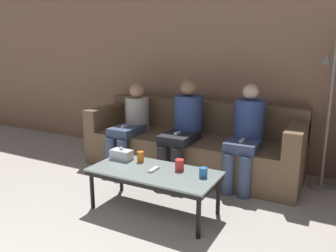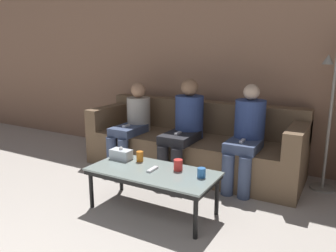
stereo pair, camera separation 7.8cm
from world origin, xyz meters
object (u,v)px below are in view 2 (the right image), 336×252
(couch, at_px, (192,145))
(seated_person_mid_right, at_px, (247,133))
(tissue_box, at_px, (121,154))
(coffee_table, at_px, (153,174))
(cup_near_right, at_px, (178,165))
(cup_near_left, at_px, (201,173))
(seated_person_mid_left, at_px, (185,125))
(cup_far_center, at_px, (140,156))
(standing_lamp, at_px, (334,97))
(seated_person_left_end, at_px, (133,122))
(game_remote, at_px, (152,169))

(couch, bearing_deg, seated_person_mid_right, -15.21)
(tissue_box, relative_size, seated_person_mid_right, 0.19)
(coffee_table, bearing_deg, cup_near_right, 29.94)
(cup_near_left, xyz_separation_m, cup_near_right, (-0.26, 0.05, 0.01))
(cup_near_left, height_order, seated_person_mid_left, seated_person_mid_left)
(couch, distance_m, cup_near_left, 1.31)
(cup_far_center, bearing_deg, coffee_table, -31.96)
(couch, bearing_deg, cup_near_right, -71.38)
(tissue_box, height_order, seated_person_mid_left, seated_person_mid_left)
(couch, xyz_separation_m, coffee_table, (0.16, -1.21, 0.05))
(cup_near_right, relative_size, tissue_box, 0.47)
(cup_far_center, xyz_separation_m, tissue_box, (-0.21, -0.03, -0.00))
(cup_near_right, distance_m, tissue_box, 0.66)
(tissue_box, relative_size, standing_lamp, 0.13)
(cup_far_center, bearing_deg, seated_person_left_end, 129.03)
(seated_person_mid_left, bearing_deg, seated_person_left_end, -178.26)
(game_remote, bearing_deg, couch, 97.54)
(game_remote, distance_m, standing_lamp, 2.03)
(cup_far_center, xyz_separation_m, game_remote, (0.25, -0.15, -0.04))
(couch, relative_size, cup_near_left, 31.40)
(cup_near_left, relative_size, cup_far_center, 0.83)
(cup_near_left, xyz_separation_m, seated_person_mid_right, (0.12, 0.94, 0.17))
(coffee_table, distance_m, seated_person_mid_left, 1.04)
(couch, xyz_separation_m, seated_person_left_end, (-0.75, -0.24, 0.27))
(game_remote, relative_size, seated_person_mid_left, 0.13)
(cup_near_left, height_order, standing_lamp, standing_lamp)
(game_remote, xyz_separation_m, seated_person_mid_right, (0.59, 1.01, 0.20))
(standing_lamp, bearing_deg, cup_near_right, -133.67)
(seated_person_left_end, xyz_separation_m, seated_person_mid_left, (0.75, 0.02, 0.05))
(cup_near_left, xyz_separation_m, cup_far_center, (-0.71, 0.09, 0.01))
(cup_near_left, bearing_deg, tissue_box, 176.73)
(standing_lamp, distance_m, seated_person_mid_right, 0.96)
(cup_far_center, relative_size, game_remote, 0.69)
(coffee_table, relative_size, cup_near_left, 14.07)
(game_remote, height_order, standing_lamp, standing_lamp)
(couch, height_order, seated_person_mid_right, seated_person_mid_right)
(tissue_box, xyz_separation_m, standing_lamp, (1.84, 1.24, 0.56))
(cup_near_right, bearing_deg, seated_person_left_end, 142.66)
(couch, distance_m, game_remote, 1.23)
(tissue_box, distance_m, game_remote, 0.47)
(couch, height_order, cup_near_left, couch)
(cup_near_right, distance_m, seated_person_mid_left, 0.96)
(cup_near_left, height_order, seated_person_left_end, seated_person_left_end)
(seated_person_mid_left, bearing_deg, coffee_table, -80.82)
(tissue_box, bearing_deg, game_remote, -14.75)
(coffee_table, xyz_separation_m, seated_person_mid_right, (0.59, 1.01, 0.25))
(couch, xyz_separation_m, cup_near_right, (0.37, -1.09, 0.15))
(cup_near_left, bearing_deg, seated_person_mid_left, 124.10)
(couch, xyz_separation_m, standing_lamp, (1.55, 0.14, 0.71))
(seated_person_left_end, distance_m, seated_person_mid_left, 0.75)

